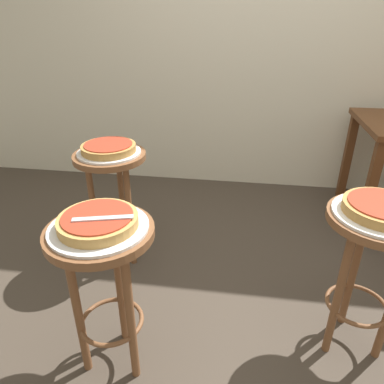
{
  "coord_description": "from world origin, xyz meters",
  "views": [
    {
      "loc": [
        -0.13,
        -1.49,
        1.45
      ],
      "look_at": [
        -0.36,
        0.08,
        0.64
      ],
      "focal_mm": 33.64,
      "sensor_mm": 36.0,
      "label": 1
    }
  ],
  "objects_px": {
    "serving_plate_leftside": "(109,152)",
    "pizza_server_knife": "(103,218)",
    "pizza_foreground": "(98,221)",
    "pizza_middle": "(383,208)",
    "serving_plate_foreground": "(99,227)",
    "pizza_leftside": "(109,148)",
    "stool_leftside": "(112,182)",
    "stool_middle": "(371,252)",
    "stool_foreground": "(104,267)",
    "serving_plate_middle": "(382,214)"
  },
  "relations": [
    {
      "from": "serving_plate_leftside",
      "to": "pizza_server_knife",
      "type": "xyz_separation_m",
      "value": [
        0.27,
        -0.79,
        0.06
      ]
    },
    {
      "from": "stool_foreground",
      "to": "serving_plate_leftside",
      "type": "xyz_separation_m",
      "value": [
        -0.24,
        0.77,
        0.18
      ]
    },
    {
      "from": "stool_leftside",
      "to": "pizza_server_knife",
      "type": "bearing_deg",
      "value": -71.07
    },
    {
      "from": "stool_foreground",
      "to": "pizza_leftside",
      "type": "bearing_deg",
      "value": 107.36
    },
    {
      "from": "serving_plate_middle",
      "to": "pizza_leftside",
      "type": "relative_size",
      "value": 1.24
    },
    {
      "from": "stool_middle",
      "to": "serving_plate_leftside",
      "type": "distance_m",
      "value": 1.43
    },
    {
      "from": "pizza_foreground",
      "to": "pizza_server_knife",
      "type": "bearing_deg",
      "value": -33.69
    },
    {
      "from": "pizza_middle",
      "to": "stool_foreground",
      "type": "bearing_deg",
      "value": -166.55
    },
    {
      "from": "pizza_foreground",
      "to": "pizza_middle",
      "type": "bearing_deg",
      "value": 13.45
    },
    {
      "from": "serving_plate_foreground",
      "to": "stool_leftside",
      "type": "bearing_deg",
      "value": 107.36
    },
    {
      "from": "stool_leftside",
      "to": "pizza_server_knife",
      "type": "xyz_separation_m",
      "value": [
        0.27,
        -0.79,
        0.24
      ]
    },
    {
      "from": "pizza_foreground",
      "to": "pizza_leftside",
      "type": "bearing_deg",
      "value": 107.36
    },
    {
      "from": "stool_middle",
      "to": "pizza_middle",
      "type": "xyz_separation_m",
      "value": [
        -0.0,
        0.0,
        0.21
      ]
    },
    {
      "from": "pizza_foreground",
      "to": "stool_leftside",
      "type": "xyz_separation_m",
      "value": [
        -0.24,
        0.77,
        -0.21
      ]
    },
    {
      "from": "stool_foreground",
      "to": "stool_leftside",
      "type": "xyz_separation_m",
      "value": [
        -0.24,
        0.77,
        0.0
      ]
    },
    {
      "from": "stool_leftside",
      "to": "serving_plate_leftside",
      "type": "distance_m",
      "value": 0.18
    },
    {
      "from": "serving_plate_foreground",
      "to": "pizza_server_knife",
      "type": "distance_m",
      "value": 0.07
    },
    {
      "from": "pizza_middle",
      "to": "stool_middle",
      "type": "bearing_deg",
      "value": -26.57
    },
    {
      "from": "stool_leftside",
      "to": "serving_plate_leftside",
      "type": "xyz_separation_m",
      "value": [
        -0.0,
        0.0,
        0.18
      ]
    },
    {
      "from": "stool_leftside",
      "to": "serving_plate_leftside",
      "type": "relative_size",
      "value": 1.97
    },
    {
      "from": "serving_plate_foreground",
      "to": "pizza_middle",
      "type": "xyz_separation_m",
      "value": [
        1.08,
        0.26,
        0.03
      ]
    },
    {
      "from": "serving_plate_foreground",
      "to": "serving_plate_leftside",
      "type": "relative_size",
      "value": 1.04
    },
    {
      "from": "pizza_leftside",
      "to": "pizza_foreground",
      "type": "bearing_deg",
      "value": -72.64
    },
    {
      "from": "serving_plate_foreground",
      "to": "serving_plate_leftside",
      "type": "distance_m",
      "value": 0.8
    },
    {
      "from": "serving_plate_foreground",
      "to": "serving_plate_middle",
      "type": "bearing_deg",
      "value": 13.45
    },
    {
      "from": "serving_plate_middle",
      "to": "serving_plate_leftside",
      "type": "distance_m",
      "value": 1.41
    },
    {
      "from": "stool_middle",
      "to": "pizza_middle",
      "type": "height_order",
      "value": "pizza_middle"
    },
    {
      "from": "pizza_leftside",
      "to": "stool_foreground",
      "type": "bearing_deg",
      "value": -72.64
    },
    {
      "from": "serving_plate_leftside",
      "to": "pizza_middle",
      "type": "bearing_deg",
      "value": -20.99
    },
    {
      "from": "pizza_leftside",
      "to": "pizza_server_knife",
      "type": "relative_size",
      "value": 1.4
    },
    {
      "from": "serving_plate_leftside",
      "to": "pizza_server_knife",
      "type": "bearing_deg",
      "value": -71.07
    },
    {
      "from": "pizza_foreground",
      "to": "pizza_leftside",
      "type": "relative_size",
      "value": 0.97
    },
    {
      "from": "serving_plate_middle",
      "to": "serving_plate_leftside",
      "type": "relative_size",
      "value": 1.06
    },
    {
      "from": "stool_middle",
      "to": "pizza_middle",
      "type": "relative_size",
      "value": 2.29
    },
    {
      "from": "stool_middle",
      "to": "serving_plate_foreground",
      "type": "bearing_deg",
      "value": -166.55
    },
    {
      "from": "serving_plate_middle",
      "to": "stool_leftside",
      "type": "distance_m",
      "value": 1.43
    },
    {
      "from": "pizza_leftside",
      "to": "pizza_server_knife",
      "type": "height_order",
      "value": "pizza_server_knife"
    },
    {
      "from": "pizza_middle",
      "to": "pizza_leftside",
      "type": "bearing_deg",
      "value": 159.01
    },
    {
      "from": "serving_plate_middle",
      "to": "stool_middle",
      "type": "bearing_deg",
      "value": -90.0
    },
    {
      "from": "stool_middle",
      "to": "stool_leftside",
      "type": "distance_m",
      "value": 1.41
    },
    {
      "from": "stool_foreground",
      "to": "pizza_middle",
      "type": "bearing_deg",
      "value": 13.45
    },
    {
      "from": "stool_foreground",
      "to": "serving_plate_middle",
      "type": "distance_m",
      "value": 1.13
    },
    {
      "from": "stool_middle",
      "to": "stool_leftside",
      "type": "xyz_separation_m",
      "value": [
        -1.32,
        0.51,
        0.0
      ]
    },
    {
      "from": "stool_foreground",
      "to": "pizza_server_knife",
      "type": "bearing_deg",
      "value": -33.69
    },
    {
      "from": "pizza_server_knife",
      "to": "pizza_middle",
      "type": "bearing_deg",
      "value": -0.11
    },
    {
      "from": "pizza_foreground",
      "to": "stool_middle",
      "type": "distance_m",
      "value": 1.13
    },
    {
      "from": "pizza_leftside",
      "to": "stool_leftside",
      "type": "bearing_deg",
      "value": -14.04
    },
    {
      "from": "serving_plate_foreground",
      "to": "serving_plate_middle",
      "type": "relative_size",
      "value": 0.98
    },
    {
      "from": "pizza_middle",
      "to": "stool_leftside",
      "type": "height_order",
      "value": "pizza_middle"
    },
    {
      "from": "serving_plate_foreground",
      "to": "pizza_server_knife",
      "type": "height_order",
      "value": "pizza_server_knife"
    }
  ]
}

